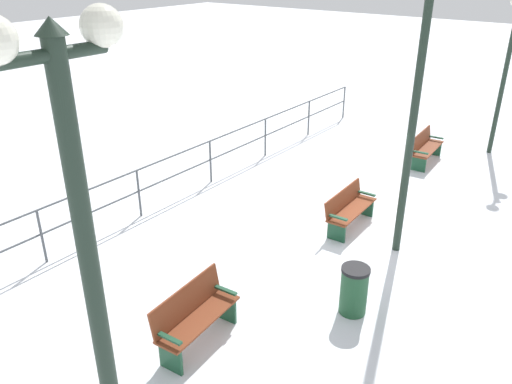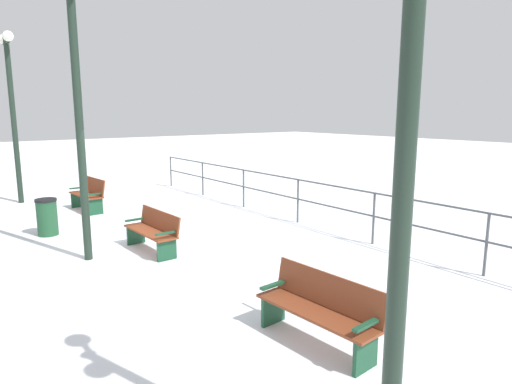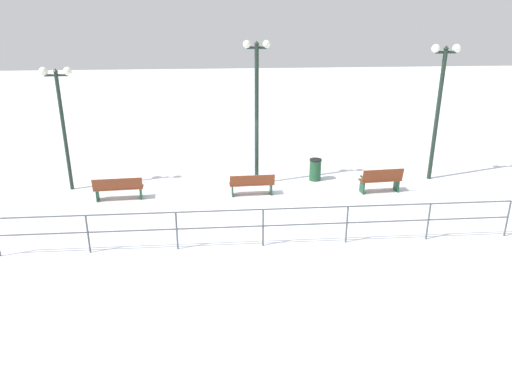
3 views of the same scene
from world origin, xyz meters
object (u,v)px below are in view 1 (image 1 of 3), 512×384
Objects in this scene: bench_nearest at (195,315)px; lamppost_far at (511,46)px; lamppost_near at (87,247)px; trash_bin at (354,290)px; bench_second at (349,208)px; bench_third at (425,147)px; lamppost_middle at (418,83)px.

lamppost_far reaches higher than bench_nearest.
trash_bin is at bearing 87.32° from lamppost_near.
trash_bin is (0.21, -9.29, -2.69)m from lamppost_far.
bench_third is (-0.06, 4.71, 0.02)m from bench_second.
trash_bin is (0.21, -2.33, -2.96)m from lamppost_middle.
bench_nearest is 2.64m from trash_bin.
lamppost_middle is at bearing -14.56° from bench_second.
bench_third is at bearing 85.21° from bench_nearest.
lamppost_near reaches higher than bench_second.
bench_nearest is at bearing -96.86° from lamppost_far.
lamppost_near is (1.24, -7.19, 2.95)m from bench_second.
bench_second is (0.13, 4.72, -0.06)m from bench_nearest.
lamppost_middle is (1.30, -4.99, 2.93)m from bench_third.
lamppost_middle is 6.97m from lamppost_far.
lamppost_middle is at bearing -90.00° from lamppost_far.
lamppost_middle reaches higher than lamppost_near.
bench_nearest is 1.82× the size of trash_bin.
lamppost_middle reaches higher than bench_third.
bench_third is at bearing 104.60° from lamppost_middle.
lamppost_far reaches higher than bench_third.
lamppost_far is at bearing 90.00° from lamppost_near.
lamppost_far is 9.68m from trash_bin.
bench_second is 2.99m from trash_bin.
lamppost_far is at bearing 90.00° from lamppost_middle.
lamppost_middle reaches higher than lamppost_far.
bench_third is (0.07, 9.43, -0.04)m from bench_nearest.
bench_nearest reaches higher than bench_third.
lamppost_near is 5.45m from trash_bin.
bench_nearest is 0.96× the size of bench_second.
bench_nearest is 9.43m from bench_third.
bench_second is 3.21m from lamppost_middle.
lamppost_middle reaches higher than bench_nearest.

